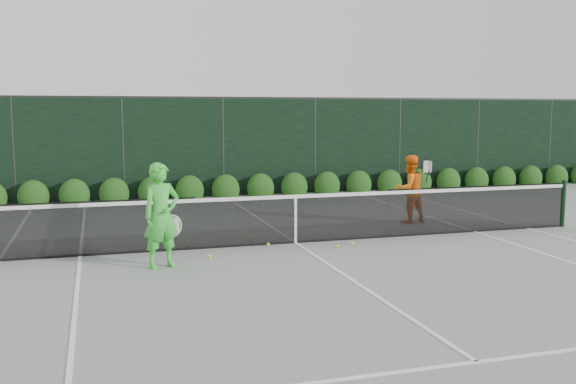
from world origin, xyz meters
name	(u,v)px	position (x,y,z in m)	size (l,w,h in m)	color
ground	(295,243)	(0.00, 0.00, 0.00)	(80.00, 80.00, 0.00)	gray
tennis_net	(294,217)	(-0.02, 0.00, 0.53)	(12.90, 0.10, 1.07)	black
player_woman	(161,216)	(-2.76, -1.26, 0.89)	(0.76, 0.63, 1.78)	green
player_man	(410,189)	(3.29, 1.49, 0.80)	(0.92, 0.72, 1.60)	orange
court_lines	(295,243)	(0.00, 0.00, 0.01)	(11.03, 23.83, 0.01)	white
windscreen_fence	(347,183)	(0.00, -2.71, 1.51)	(32.00, 21.07, 3.06)	black
hedge_row	(226,190)	(0.00, 7.15, 0.23)	(31.66, 0.65, 0.94)	#1B3D10
tennis_balls	(268,246)	(-0.62, -0.23, 0.03)	(3.20, 1.35, 0.07)	#D6E533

